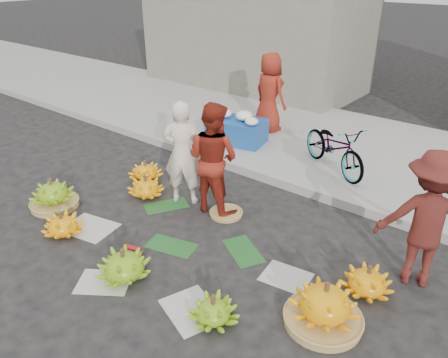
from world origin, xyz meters
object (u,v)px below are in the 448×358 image
Objects in this scene: banana_bunch_4 at (325,306)px; vendor_cream at (182,153)px; flower_table at (237,129)px; bicycle at (335,147)px; banana_bunch_0 at (53,195)px.

vendor_cream is (-2.88, 0.99, 0.56)m from banana_bunch_4.
bicycle is (2.07, -0.02, 0.16)m from flower_table.
vendor_cream is 2.38m from flower_table.
flower_table is at bearing 119.03° from bicycle.
banana_bunch_0 is at bearing 15.20° from vendor_cream.
banana_bunch_4 is at bearing -54.34° from flower_table.
flower_table reaches higher than banana_bunch_4.
flower_table is at bearing 137.74° from banana_bunch_4.
vendor_cream reaches higher than banana_bunch_0.
banana_bunch_0 is 0.45× the size of vendor_cream.
vendor_cream is 0.99× the size of bicycle.
banana_bunch_0 is at bearing 171.74° from bicycle.
banana_bunch_0 is at bearing -113.28° from flower_table.
vendor_cream is 1.31× the size of flower_table.
flower_table is 0.75× the size of bicycle.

